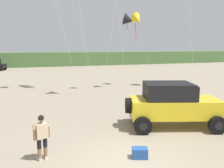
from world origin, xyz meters
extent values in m
plane|color=gray|center=(0.00, 0.00, 0.00)|extent=(220.00, 220.00, 0.00)
cube|color=#4C703D|center=(5.75, 45.38, 1.46)|extent=(90.00, 7.58, 2.92)
cube|color=yellow|center=(3.65, 2.65, 1.01)|extent=(4.75, 3.09, 0.90)
cube|color=yellow|center=(5.22, 2.15, 1.38)|extent=(1.56, 1.95, 0.12)
cube|color=black|center=(3.32, 2.76, 1.86)|extent=(2.73, 2.38, 0.80)
cube|color=black|center=(4.46, 2.39, 1.82)|extent=(0.60, 1.62, 0.72)
cube|color=black|center=(5.82, 1.96, 0.74)|extent=(0.74, 1.78, 0.28)
cylinder|color=black|center=(1.44, 3.36, 1.11)|extent=(0.52, 0.83, 0.77)
cylinder|color=black|center=(5.63, 3.10, 0.42)|extent=(0.89, 0.54, 0.84)
cylinder|color=black|center=(5.63, 3.10, 0.42)|extent=(0.46, 0.42, 0.38)
cylinder|color=black|center=(5.00, 1.14, 0.42)|extent=(0.89, 0.54, 0.84)
cylinder|color=black|center=(5.00, 1.14, 0.42)|extent=(0.46, 0.42, 0.38)
cylinder|color=black|center=(2.30, 4.17, 0.42)|extent=(0.89, 0.54, 0.84)
cylinder|color=black|center=(2.30, 4.17, 0.42)|extent=(0.46, 0.42, 0.38)
cylinder|color=black|center=(1.67, 2.21, 0.42)|extent=(0.89, 0.54, 0.84)
cylinder|color=black|center=(1.67, 2.21, 0.42)|extent=(0.46, 0.42, 0.38)
cylinder|color=#8C664C|center=(-2.92, 1.17, 0.25)|extent=(0.14, 0.14, 0.49)
cylinder|color=black|center=(-2.92, 1.17, 0.64)|extent=(0.15, 0.15, 0.36)
cube|color=silver|center=(-2.94, 1.21, 0.05)|extent=(0.19, 0.28, 0.10)
cylinder|color=#8C664C|center=(-2.71, 1.24, 0.25)|extent=(0.14, 0.14, 0.49)
cylinder|color=black|center=(-2.71, 1.24, 0.64)|extent=(0.15, 0.15, 0.36)
cube|color=silver|center=(-2.73, 1.28, 0.05)|extent=(0.19, 0.28, 0.10)
cube|color=beige|center=(-2.82, 1.21, 1.09)|extent=(0.46, 0.37, 0.54)
cylinder|color=#8C664C|center=(-3.06, 1.13, 1.08)|extent=(0.09, 0.09, 0.56)
cylinder|color=beige|center=(-3.06, 1.13, 1.27)|extent=(0.11, 0.11, 0.16)
cylinder|color=#8C664C|center=(-2.58, 1.29, 1.08)|extent=(0.09, 0.09, 0.56)
cylinder|color=beige|center=(-2.58, 1.29, 1.27)|extent=(0.11, 0.11, 0.16)
cylinder|color=#8C664C|center=(-2.82, 1.21, 1.40)|extent=(0.10, 0.10, 0.08)
sphere|color=#8C664C|center=(-2.82, 1.21, 1.54)|extent=(0.21, 0.21, 0.21)
sphere|color=black|center=(-2.81, 1.20, 1.56)|extent=(0.21, 0.21, 0.21)
cube|color=#23519E|center=(0.54, 0.19, 0.19)|extent=(0.65, 0.53, 0.38)
cylinder|color=black|center=(-7.83, 37.83, 0.38)|extent=(0.80, 0.42, 0.76)
cylinder|color=black|center=(-8.30, 35.78, 0.38)|extent=(0.80, 0.42, 0.76)
cone|color=yellow|center=(7.11, 14.52, 6.72)|extent=(1.35, 1.54, 1.61)
cylinder|color=red|center=(6.96, 14.52, 5.64)|extent=(0.05, 0.26, 1.61)
cylinder|color=silver|center=(7.92, 13.89, 3.38)|extent=(1.65, 1.29, 6.67)
cylinder|color=silver|center=(3.17, 11.07, 5.12)|extent=(2.49, 2.18, 10.15)
cylinder|color=silver|center=(1.00, 12.14, 5.92)|extent=(0.75, 2.71, 11.75)
cylinder|color=silver|center=(0.91, 12.35, 5.30)|extent=(1.82, 5.73, 10.51)
cylinder|color=silver|center=(10.36, 10.26, 5.26)|extent=(1.89, 3.96, 10.43)
cone|color=black|center=(5.66, 13.39, 6.51)|extent=(1.37, 1.72, 1.59)
cylinder|color=blue|center=(5.51, 13.39, 5.94)|extent=(0.05, 0.18, 0.63)
cylinder|color=silver|center=(6.87, 12.43, 3.28)|extent=(2.42, 1.93, 6.47)
cylinder|color=silver|center=(2.79, 8.27, 5.71)|extent=(0.23, 3.24, 11.33)
cylinder|color=silver|center=(-0.67, 12.11, 5.83)|extent=(1.98, 5.24, 11.56)
camera|label=1|loc=(-2.97, -6.87, 4.01)|focal=36.58mm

